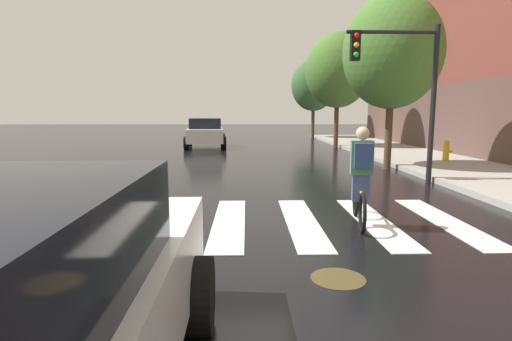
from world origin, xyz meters
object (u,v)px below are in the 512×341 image
sedan_mid (206,132)px  traffic_light_near (404,77)px  street_tree_near (392,52)px  manhole_cover (338,278)px  street_tree_far (314,85)px  fire_hydrant (446,151)px  street_tree_mid (338,70)px  cyclist (361,177)px

sedan_mid → traffic_light_near: traffic_light_near is taller
sedan_mid → street_tree_near: bearing=-51.4°
traffic_light_near → manhole_cover: bearing=-116.4°
street_tree_near → street_tree_far: (0.09, 16.00, 0.00)m
sedan_mid → street_tree_near: 11.77m
manhole_cover → street_tree_near: bearing=67.4°
street_tree_far → sedan_mid: bearing=-135.3°
traffic_light_near → fire_hydrant: bearing=49.3°
manhole_cover → street_tree_far: street_tree_far is taller
traffic_light_near → fire_hydrant: traffic_light_near is taller
manhole_cover → street_tree_far: (3.84, 25.01, 3.88)m
fire_hydrant → street_tree_near: street_tree_near is taller
street_tree_near → traffic_light_near: bearing=-103.1°
manhole_cover → street_tree_mid: (3.83, 17.25, 4.14)m
street_tree_far → manhole_cover: bearing=-98.7°
sedan_mid → cyclist: 16.28m
cyclist → street_tree_far: size_ratio=0.29×
cyclist → street_tree_near: street_tree_near is taller
sedan_mid → cyclist: (4.20, -15.73, 0.01)m
street_tree_near → manhole_cover: bearing=-112.6°
manhole_cover → fire_hydrant: size_ratio=0.82×
street_tree_mid → street_tree_far: size_ratio=1.07×
fire_hydrant → street_tree_mid: street_tree_mid is taller
sedan_mid → street_tree_near: (7.10, -8.89, 3.05)m
cyclist → fire_hydrant: bearing=55.3°
sedan_mid → street_tree_far: street_tree_far is taller
manhole_cover → fire_hydrant: fire_hydrant is taller
street_tree_far → traffic_light_near: bearing=-92.2°
manhole_cover → street_tree_mid: bearing=77.5°
manhole_cover → sedan_mid: bearing=100.6°
sedan_mid → cyclist: cyclist is taller
cyclist → street_tree_mid: (2.97, 15.10, 3.30)m
traffic_light_near → street_tree_near: (0.63, 2.70, 1.02)m
sedan_mid → street_tree_near: street_tree_near is taller
traffic_light_near → street_tree_far: size_ratio=0.73×
cyclist → fire_hydrant: (5.41, 7.81, -0.31)m
cyclist → manhole_cover: bearing=-111.6°
street_tree_near → street_tree_far: 16.00m
fire_hydrant → street_tree_far: 15.60m
traffic_light_near → fire_hydrant: (3.14, 3.66, -2.33)m
cyclist → sedan_mid: bearing=104.9°
sedan_mid → fire_hydrant: bearing=-39.5°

